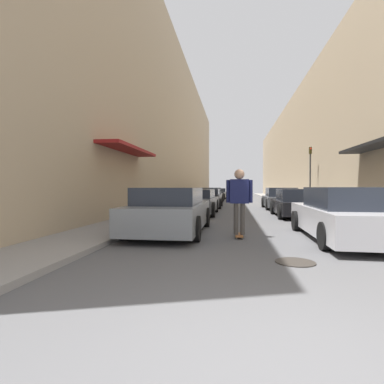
% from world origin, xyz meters
% --- Properties ---
extents(ground, '(123.88, 123.88, 0.00)m').
position_xyz_m(ground, '(0.00, 22.52, 0.00)').
color(ground, '#515154').
extents(curb_strip_left, '(1.80, 56.31, 0.12)m').
position_xyz_m(curb_strip_left, '(-4.25, 28.15, 0.06)').
color(curb_strip_left, gray).
rests_on(curb_strip_left, ground).
extents(curb_strip_right, '(1.80, 56.31, 0.12)m').
position_xyz_m(curb_strip_right, '(4.25, 28.15, 0.06)').
color(curb_strip_right, gray).
rests_on(curb_strip_right, ground).
extents(building_row_left, '(4.90, 56.31, 13.94)m').
position_xyz_m(building_row_left, '(-7.15, 28.15, 6.97)').
color(building_row_left, tan).
rests_on(building_row_left, ground).
extents(building_row_right, '(4.90, 56.31, 10.13)m').
position_xyz_m(building_row_right, '(7.15, 28.15, 5.07)').
color(building_row_right, tan).
rests_on(building_row_right, ground).
extents(parked_car_left_0, '(2.04, 4.62, 1.33)m').
position_xyz_m(parked_car_left_0, '(-2.31, 6.59, 0.65)').
color(parked_car_left_0, gray).
rests_on(parked_car_left_0, ground).
extents(parked_car_left_1, '(1.90, 4.60, 1.23)m').
position_xyz_m(parked_car_left_1, '(-2.23, 12.53, 0.61)').
color(parked_car_left_1, '#515459').
rests_on(parked_car_left_1, ground).
extents(parked_car_left_2, '(2.08, 4.46, 1.25)m').
position_xyz_m(parked_car_left_2, '(-2.26, 17.74, 0.61)').
color(parked_car_left_2, '#232326').
rests_on(parked_car_left_2, ground).
extents(parked_car_left_3, '(1.86, 4.22, 1.29)m').
position_xyz_m(parked_car_left_3, '(-2.28, 23.52, 0.63)').
color(parked_car_left_3, '#232326').
rests_on(parked_car_left_3, ground).
extents(parked_car_left_4, '(1.91, 4.43, 1.21)m').
position_xyz_m(parked_car_left_4, '(-2.30, 28.82, 0.60)').
color(parked_car_left_4, '#232326').
rests_on(parked_car_left_4, ground).
extents(parked_car_left_5, '(1.98, 4.66, 1.19)m').
position_xyz_m(parked_car_left_5, '(-2.20, 33.93, 0.58)').
color(parked_car_left_5, silver).
rests_on(parked_car_left_5, ground).
extents(parked_car_right_0, '(1.92, 4.78, 1.35)m').
position_xyz_m(parked_car_right_0, '(2.33, 6.02, 0.64)').
color(parked_car_right_0, '#B7B7BC').
rests_on(parked_car_right_0, ground).
extents(parked_car_right_1, '(2.04, 3.98, 1.27)m').
position_xyz_m(parked_car_right_1, '(2.40, 11.91, 0.61)').
color(parked_car_right_1, black).
rests_on(parked_car_right_1, ground).
extents(parked_car_right_2, '(2.00, 4.08, 1.31)m').
position_xyz_m(parked_car_right_2, '(2.41, 16.95, 0.63)').
color(parked_car_right_2, '#515459').
rests_on(parked_car_right_2, ground).
extents(skateboarder, '(0.70, 0.78, 1.83)m').
position_xyz_m(skateboarder, '(-0.31, 6.04, 1.13)').
color(skateboarder, brown).
rests_on(skateboarder, ground).
extents(manhole_cover, '(0.70, 0.70, 0.02)m').
position_xyz_m(manhole_cover, '(0.63, 3.45, 0.01)').
color(manhole_cover, '#332D28').
rests_on(manhole_cover, ground).
extents(traffic_light, '(0.16, 0.22, 3.88)m').
position_xyz_m(traffic_light, '(4.59, 18.68, 2.49)').
color(traffic_light, '#2D2D2D').
rests_on(traffic_light, curb_strip_right).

